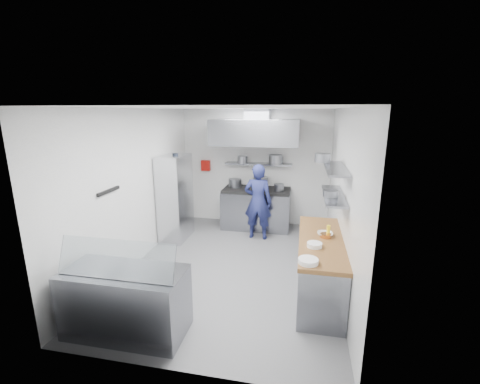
% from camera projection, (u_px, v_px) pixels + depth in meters
% --- Properties ---
extents(floor, '(5.00, 5.00, 0.00)m').
position_uv_depth(floor, '(234.00, 266.00, 5.85)').
color(floor, '#4F4F52').
rests_on(floor, ground).
extents(ceiling, '(5.00, 5.00, 0.00)m').
position_uv_depth(ceiling, '(233.00, 108.00, 5.17)').
color(ceiling, silver).
rests_on(ceiling, wall_back).
extents(wall_back, '(3.60, 2.80, 0.02)m').
position_uv_depth(wall_back, '(255.00, 168.00, 7.89)').
color(wall_back, white).
rests_on(wall_back, floor).
extents(wall_front, '(3.60, 2.80, 0.02)m').
position_uv_depth(wall_front, '(178.00, 253.00, 3.13)').
color(wall_front, white).
rests_on(wall_front, floor).
extents(wall_left, '(2.80, 5.00, 0.02)m').
position_uv_depth(wall_left, '(137.00, 187.00, 5.85)').
color(wall_left, white).
rests_on(wall_left, floor).
extents(wall_right, '(2.80, 5.00, 0.02)m').
position_uv_depth(wall_right, '(342.00, 197.00, 5.17)').
color(wall_right, white).
rests_on(wall_right, floor).
extents(gas_range, '(1.60, 0.80, 0.90)m').
position_uv_depth(gas_range, '(256.00, 209.00, 7.72)').
color(gas_range, gray).
rests_on(gas_range, floor).
extents(cooktop, '(1.57, 0.78, 0.06)m').
position_uv_depth(cooktop, '(257.00, 190.00, 7.60)').
color(cooktop, black).
rests_on(cooktop, gas_range).
extents(stock_pot_left, '(0.31, 0.31, 0.20)m').
position_uv_depth(stock_pot_left, '(235.00, 183.00, 7.75)').
color(stock_pot_left, slate).
rests_on(stock_pot_left, cooktop).
extents(stock_pot_mid, '(0.35, 0.35, 0.24)m').
position_uv_depth(stock_pot_mid, '(260.00, 182.00, 7.81)').
color(stock_pot_mid, slate).
rests_on(stock_pot_mid, cooktop).
extents(stock_pot_right, '(0.23, 0.23, 0.16)m').
position_uv_depth(stock_pot_right, '(279.00, 187.00, 7.40)').
color(stock_pot_right, slate).
rests_on(stock_pot_right, cooktop).
extents(over_range_shelf, '(1.60, 0.30, 0.04)m').
position_uv_depth(over_range_shelf, '(258.00, 164.00, 7.68)').
color(over_range_shelf, gray).
rests_on(over_range_shelf, wall_back).
extents(shelf_pot_a, '(0.23, 0.23, 0.18)m').
position_uv_depth(shelf_pot_a, '(242.00, 160.00, 7.57)').
color(shelf_pot_a, slate).
rests_on(shelf_pot_a, over_range_shelf).
extents(shelf_pot_b, '(0.32, 0.32, 0.22)m').
position_uv_depth(shelf_pot_b, '(276.00, 160.00, 7.47)').
color(shelf_pot_b, slate).
rests_on(shelf_pot_b, over_range_shelf).
extents(extractor_hood, '(1.90, 1.15, 0.55)m').
position_uv_depth(extractor_hood, '(256.00, 132.00, 7.10)').
color(extractor_hood, gray).
rests_on(extractor_hood, wall_back).
extents(hood_duct, '(0.55, 0.55, 0.24)m').
position_uv_depth(hood_duct, '(258.00, 114.00, 7.22)').
color(hood_duct, slate).
rests_on(hood_duct, extractor_hood).
extents(red_firebox, '(0.22, 0.10, 0.26)m').
position_uv_depth(red_firebox, '(206.00, 165.00, 8.06)').
color(red_firebox, '#AB130D').
rests_on(red_firebox, wall_back).
extents(chef, '(0.63, 0.43, 1.67)m').
position_uv_depth(chef, '(258.00, 202.00, 6.98)').
color(chef, navy).
rests_on(chef, floor).
extents(wire_rack, '(0.50, 0.90, 1.85)m').
position_uv_depth(wire_rack, '(175.00, 198.00, 6.95)').
color(wire_rack, silver).
rests_on(wire_rack, floor).
extents(rack_bin_a, '(0.18, 0.22, 0.20)m').
position_uv_depth(rack_bin_a, '(173.00, 205.00, 6.83)').
color(rack_bin_a, white).
rests_on(rack_bin_a, wire_rack).
extents(rack_bin_b, '(0.14, 0.17, 0.16)m').
position_uv_depth(rack_bin_b, '(179.00, 179.00, 7.09)').
color(rack_bin_b, yellow).
rests_on(rack_bin_b, wire_rack).
extents(rack_jar, '(0.12, 0.12, 0.18)m').
position_uv_depth(rack_jar, '(176.00, 158.00, 6.73)').
color(rack_jar, black).
rests_on(rack_jar, wire_rack).
extents(knife_strip, '(0.04, 0.55, 0.05)m').
position_uv_depth(knife_strip, '(109.00, 191.00, 4.96)').
color(knife_strip, black).
rests_on(knife_strip, wall_left).
extents(prep_counter_base, '(0.62, 2.00, 0.84)m').
position_uv_depth(prep_counter_base, '(319.00, 268.00, 4.90)').
color(prep_counter_base, gray).
rests_on(prep_counter_base, floor).
extents(prep_counter_top, '(0.65, 2.04, 0.06)m').
position_uv_depth(prep_counter_top, '(321.00, 241.00, 4.79)').
color(prep_counter_top, brown).
rests_on(prep_counter_top, prep_counter_base).
extents(plate_stack_a, '(0.25, 0.25, 0.06)m').
position_uv_depth(plate_stack_a, '(308.00, 261.00, 4.01)').
color(plate_stack_a, white).
rests_on(plate_stack_a, prep_counter_top).
extents(plate_stack_b, '(0.21, 0.21, 0.06)m').
position_uv_depth(plate_stack_b, '(315.00, 245.00, 4.49)').
color(plate_stack_b, white).
rests_on(plate_stack_b, prep_counter_top).
extents(copper_pan, '(0.16, 0.16, 0.06)m').
position_uv_depth(copper_pan, '(326.00, 236.00, 4.83)').
color(copper_pan, '#CD7F3A').
rests_on(copper_pan, prep_counter_top).
extents(squeeze_bottle, '(0.06, 0.06, 0.18)m').
position_uv_depth(squeeze_bottle, '(328.00, 231.00, 4.84)').
color(squeeze_bottle, yellow).
rests_on(squeeze_bottle, prep_counter_top).
extents(mixing_bowl, '(0.23, 0.23, 0.06)m').
position_uv_depth(mixing_bowl, '(325.00, 234.00, 4.88)').
color(mixing_bowl, white).
rests_on(mixing_bowl, prep_counter_top).
extents(wall_shelf_lower, '(0.30, 1.30, 0.04)m').
position_uv_depth(wall_shelf_lower, '(334.00, 196.00, 4.89)').
color(wall_shelf_lower, gray).
rests_on(wall_shelf_lower, wall_right).
extents(wall_shelf_upper, '(0.30, 1.30, 0.04)m').
position_uv_depth(wall_shelf_upper, '(336.00, 168.00, 4.78)').
color(wall_shelf_upper, gray).
rests_on(wall_shelf_upper, wall_right).
extents(shelf_pot_c, '(0.22, 0.22, 0.10)m').
position_uv_depth(shelf_pot_c, '(331.00, 193.00, 4.73)').
color(shelf_pot_c, slate).
rests_on(shelf_pot_c, wall_shelf_lower).
extents(shelf_pot_d, '(0.25, 0.25, 0.14)m').
position_uv_depth(shelf_pot_d, '(323.00, 158.00, 5.22)').
color(shelf_pot_d, slate).
rests_on(shelf_pot_d, wall_shelf_upper).
extents(display_case, '(1.50, 0.70, 0.85)m').
position_uv_depth(display_case, '(126.00, 302.00, 4.03)').
color(display_case, gray).
rests_on(display_case, floor).
extents(display_glass, '(1.47, 0.19, 0.42)m').
position_uv_depth(display_glass, '(116.00, 259.00, 3.75)').
color(display_glass, silver).
rests_on(display_glass, display_case).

